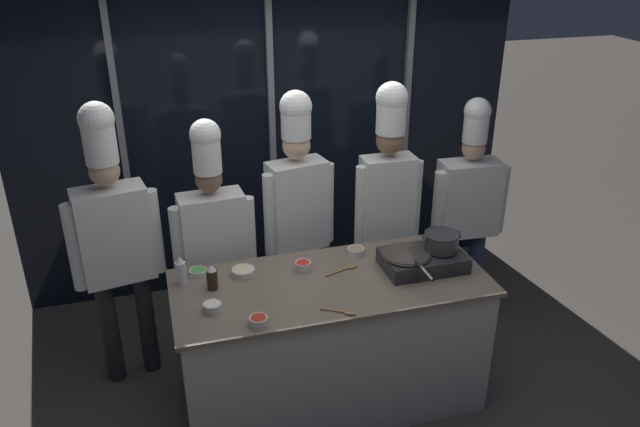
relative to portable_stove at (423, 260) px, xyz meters
The scene contains 21 objects.
ground_plane 1.16m from the portable_stove, behind, with size 24.00×24.00×0.00m, color #47423D.
window_wall_back 1.87m from the portable_stove, 109.64° to the left, with size 4.19×0.09×2.70m.
demo_counter 0.80m from the portable_stove, behind, with size 1.96×0.84×0.93m.
portable_stove is the anchor object (origin of this frame).
frying_pan 0.14m from the portable_stove, behind, with size 0.31×0.54×0.04m.
stock_pot 0.17m from the portable_stove, ahead, with size 0.25×0.22×0.12m.
squeeze_bottle_soy 1.34m from the portable_stove, behind, with size 0.07×0.07×0.16m.
squeeze_bottle_clear 1.52m from the portable_stove, behind, with size 0.06×0.06×0.20m.
prep_bowl_scallions 1.43m from the portable_stove, 167.80° to the left, with size 0.11×0.11×0.04m.
prep_bowl_chili_flakes 1.18m from the portable_stove, 163.51° to the right, with size 0.11×0.11×0.05m.
prep_bowl_noodles 1.15m from the portable_stove, 168.82° to the left, with size 0.15×0.15×0.04m.
prep_bowl_mushrooms 0.45m from the portable_stove, 142.14° to the left, with size 0.12×0.12×0.05m.
prep_bowl_bell_pepper 0.77m from the portable_stove, 166.58° to the left, with size 0.10×0.10×0.06m.
prep_bowl_rice 1.37m from the portable_stove, behind, with size 0.11×0.11×0.05m.
serving_spoon_slotted 0.49m from the portable_stove, 166.90° to the left, with size 0.24×0.11×0.02m.
serving_spoon_solid 0.74m from the portable_stove, 150.63° to the right, with size 0.20×0.14×0.02m.
chef_head 2.00m from the portable_stove, 161.42° to the left, with size 0.59×0.31×1.99m.
chef_sous 1.40m from the portable_stove, 154.08° to the left, with size 0.56×0.25×1.84m.
chef_line 0.98m from the portable_stove, 132.04° to the left, with size 0.53×0.29×1.95m.
chef_pastry 0.65m from the portable_stove, 90.79° to the left, with size 0.50×0.22×1.99m.
chef_apprentice 1.00m from the portable_stove, 45.55° to the left, with size 0.60×0.26×1.81m.
Camera 1 is at (-0.98, -3.17, 2.95)m, focal length 35.00 mm.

